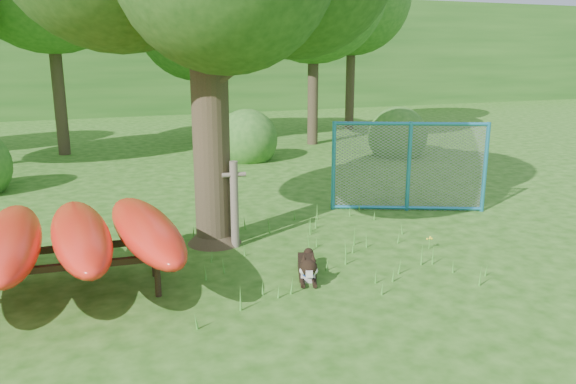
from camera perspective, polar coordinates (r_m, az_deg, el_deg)
name	(u,v)px	position (r m, az deg, el deg)	size (l,w,h in m)	color
ground	(307,283)	(7.84, 1.90, -9.24)	(80.00, 80.00, 0.00)	#1E4E0F
wooden_post	(234,202)	(9.06, -5.46, -1.03)	(0.39, 0.14, 1.42)	brown
kayak_rack	(46,238)	(7.75, -23.33, -4.31)	(3.30, 3.31, 1.06)	black
husky_dog	(308,268)	(7.94, 2.00, -7.68)	(0.53, 0.96, 0.45)	black
fence_section	(409,167)	(11.35, 12.17, 2.53)	(2.81, 1.35, 2.97)	teal
wildflower_clump	(430,239)	(9.35, 14.20, -4.68)	(0.10, 0.08, 0.21)	#47922F
bg_tree_c	(195,21)	(20.11, -9.40, 16.74)	(4.00, 4.00, 6.12)	#32291B
shrub_right	(396,156)	(17.63, 10.96, 3.66)	(1.80, 1.80, 1.80)	#295E1E
shrub_mid	(247,160)	(16.64, -4.16, 3.27)	(1.80, 1.80, 1.80)	#295E1E
wooded_hillside	(113,54)	(34.72, -17.35, 13.26)	(80.00, 12.00, 6.00)	#295E1E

